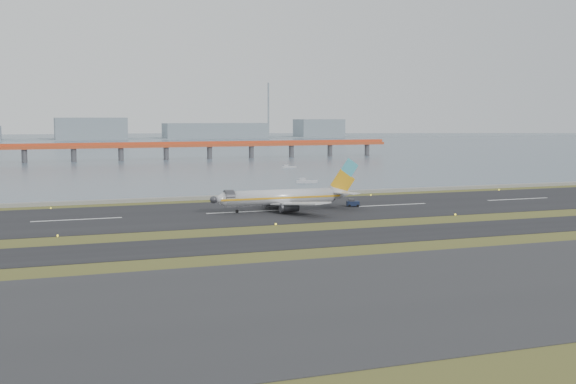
% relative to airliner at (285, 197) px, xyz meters
% --- Properties ---
extents(ground, '(1000.00, 1000.00, 0.00)m').
position_rel_airliner_xyz_m(ground, '(-9.88, -29.06, -3.46)').
color(ground, '#3C4719').
rests_on(ground, ground).
extents(apron_strip, '(1000.00, 50.00, 0.10)m').
position_rel_airliner_xyz_m(apron_strip, '(-9.88, -84.06, -3.41)').
color(apron_strip, '#2E2E30').
rests_on(apron_strip, ground).
extents(taxiway_strip, '(1000.00, 18.00, 0.10)m').
position_rel_airliner_xyz_m(taxiway_strip, '(-9.88, -41.06, -3.41)').
color(taxiway_strip, black).
rests_on(taxiway_strip, ground).
extents(runway_strip, '(1000.00, 45.00, 0.10)m').
position_rel_airliner_xyz_m(runway_strip, '(-9.88, 0.94, -3.41)').
color(runway_strip, black).
rests_on(runway_strip, ground).
extents(seawall, '(1000.00, 2.50, 1.00)m').
position_rel_airliner_xyz_m(seawall, '(-9.88, 30.94, -2.96)').
color(seawall, gray).
rests_on(seawall, ground).
extents(bay_water, '(1400.00, 800.00, 1.30)m').
position_rel_airliner_xyz_m(bay_water, '(-9.88, 430.94, -3.46)').
color(bay_water, '#4E6170').
rests_on(bay_water, ground).
extents(red_pier, '(260.00, 5.00, 10.20)m').
position_rel_airliner_xyz_m(red_pier, '(10.12, 220.94, 3.82)').
color(red_pier, '#C74922').
rests_on(red_pier, ground).
extents(far_shoreline, '(1400.00, 80.00, 60.50)m').
position_rel_airliner_xyz_m(far_shoreline, '(3.74, 590.94, 2.61)').
color(far_shoreline, gray).
rests_on(far_shoreline, ground).
extents(airliner, '(38.52, 32.89, 12.80)m').
position_rel_airliner_xyz_m(airliner, '(0.00, 0.00, 0.00)').
color(airliner, silver).
rests_on(airliner, ground).
extents(pushback_tug, '(3.51, 2.52, 2.04)m').
position_rel_airliner_xyz_m(pushback_tug, '(19.12, 1.59, -2.47)').
color(pushback_tug, '#151F3B').
rests_on(pushback_tug, ground).
extents(workboat_near, '(7.73, 4.48, 1.79)m').
position_rel_airliner_xyz_m(workboat_near, '(32.00, 68.22, -2.89)').
color(workboat_near, silver).
rests_on(workboat_near, ground).
extents(workboat_far, '(6.53, 3.56, 1.51)m').
position_rel_airliner_xyz_m(workboat_far, '(51.12, 139.56, -2.98)').
color(workboat_far, silver).
rests_on(workboat_far, ground).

